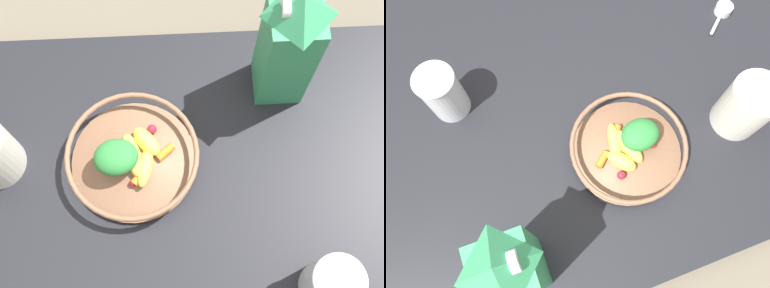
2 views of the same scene
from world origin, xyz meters
The scene contains 7 objects.
ground_plane centered at (0.00, 0.00, 0.00)m, with size 6.00×6.00×0.00m, color #665B4C.
countertop centered at (0.00, 0.00, 0.02)m, with size 1.08×1.08×0.04m.
fruit_bowl centered at (-0.27, 0.00, 0.08)m, with size 0.24×0.24×0.09m.
milk_carton centered at (-0.42, 0.28, 0.19)m, with size 0.09×0.09×0.30m.
yogurt_tub centered at (-0.29, -0.25, 0.12)m, with size 0.14×0.10×0.24m.
drinking_cup centered at (-0.04, 0.32, 0.11)m, with size 0.09×0.09×0.13m.
measuring_scoop centered at (-0.03, -0.36, 0.05)m, with size 0.08×0.08×0.02m.
Camera 2 is at (-0.46, 0.18, 0.81)m, focal length 35.00 mm.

